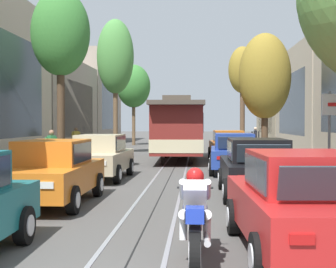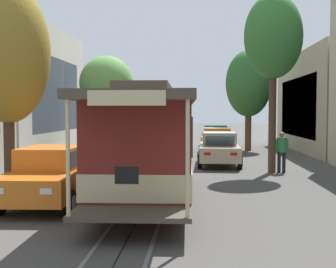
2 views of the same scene
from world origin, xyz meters
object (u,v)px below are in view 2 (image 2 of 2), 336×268
parked_car_red_near_right (139,136)px  parked_car_black_second_right (125,142)px  street_tree_kerb_left_second (273,38)px  parked_car_beige_mid_left (219,149)px  street_tree_kerb_right_second (8,54)px  street_tree_kerb_right_near (106,84)px  fire_hydrant (92,152)px  cable_car_trolley (149,142)px  street_sign_post (109,125)px  street_tree_kerb_left_near (249,84)px  parked_car_teal_near_left (215,136)px  parked_car_orange_fourth_right (51,175)px  motorcycle_with_rider (163,138)px  pedestrian_on_left_pavement (282,150)px  parked_car_blue_mid_right (106,153)px  parked_car_orange_second_left (217,141)px

parked_car_red_near_right → parked_car_black_second_right: same height
street_tree_kerb_left_second → parked_car_beige_mid_left: bearing=-48.8°
street_tree_kerb_right_second → street_tree_kerb_left_second: bearing=-149.3°
street_tree_kerb_right_near → fire_hydrant: street_tree_kerb_right_near is taller
cable_car_trolley → street_sign_post: cable_car_trolley is taller
street_tree_kerb_right_second → street_tree_kerb_left_near: bearing=-120.3°
parked_car_teal_near_left → street_sign_post: 8.20m
parked_car_black_second_right → street_tree_kerb_right_second: bearing=81.2°
parked_car_teal_near_left → street_tree_kerb_right_second: 20.02m
street_tree_kerb_left_near → street_tree_kerb_right_second: size_ratio=1.00×
street_tree_kerb_left_second → fire_hydrant: 10.90m
parked_car_teal_near_left → parked_car_orange_fourth_right: (5.38, 19.73, 0.00)m
parked_car_beige_mid_left → parked_car_red_near_right: size_ratio=0.99×
parked_car_red_near_right → parked_car_black_second_right: size_ratio=1.01×
motorcycle_with_rider → street_sign_post: (3.01, 4.25, 1.05)m
parked_car_teal_near_left → motorcycle_with_rider: 3.72m
pedestrian_on_left_pavement → fire_hydrant: size_ratio=2.04×
street_tree_kerb_right_second → cable_car_trolley: street_tree_kerb_right_second is taller
parked_car_orange_fourth_right → pedestrian_on_left_pavement: size_ratio=2.57×
parked_car_beige_mid_left → street_tree_kerb_left_second: street_tree_kerb_left_second is taller
street_tree_kerb_left_second → street_tree_kerb_right_near: size_ratio=1.19×
parked_car_red_near_right → fire_hydrant: parked_car_red_near_right is taller
parked_car_red_near_right → street_sign_post: street_sign_post is taller
street_tree_kerb_left_second → street_sign_post: 12.59m
parked_car_orange_fourth_right → parked_car_blue_mid_right: bearing=-91.6°
parked_car_orange_second_left → fire_hydrant: (6.66, 3.44, -0.38)m
parked_car_red_near_right → street_tree_kerb_left_second: bearing=120.4°
parked_car_orange_second_left → parked_car_beige_mid_left: size_ratio=0.99×
parked_car_teal_near_left → parked_car_orange_second_left: (0.13, 5.33, 0.00)m
street_tree_kerb_left_near → street_tree_kerb_right_near: bearing=-1.6°
parked_car_beige_mid_left → parked_car_black_second_right: size_ratio=1.01×
parked_car_orange_fourth_right → pedestrian_on_left_pavement: pedestrian_on_left_pavement is taller
parked_car_blue_mid_right → parked_car_red_near_right: bearing=-89.4°
parked_car_beige_mid_left → street_tree_kerb_right_near: 11.42m
parked_car_orange_second_left → parked_car_orange_fourth_right: (5.25, 14.40, 0.00)m
parked_car_orange_second_left → street_sign_post: 6.67m
parked_car_red_near_right → street_tree_kerb_right_second: street_tree_kerb_right_second is taller
street_tree_kerb_right_second → street_sign_post: (-0.43, -13.73, -2.62)m
parked_car_teal_near_left → pedestrian_on_left_pavement: bearing=99.6°
parked_car_beige_mid_left → street_sign_post: 8.89m
pedestrian_on_left_pavement → fire_hydrant: bearing=-25.6°
parked_car_orange_fourth_right → street_tree_kerb_left_second: street_tree_kerb_left_second is taller
street_tree_kerb_left_near → fire_hydrant: (8.81, 6.06, -3.89)m
street_tree_kerb_left_second → motorcycle_with_rider: bearing=-66.5°
street_tree_kerb_left_near → parked_car_teal_near_left: bearing=-53.4°
parked_car_teal_near_left → parked_car_black_second_right: 8.68m
parked_car_orange_fourth_right → street_sign_post: (1.32, -15.09, 0.89)m
parked_car_orange_second_left → parked_car_blue_mid_right: 9.23m
street_tree_kerb_right_second → fire_hydrant: 10.36m
parked_car_beige_mid_left → pedestrian_on_left_pavement: 3.43m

